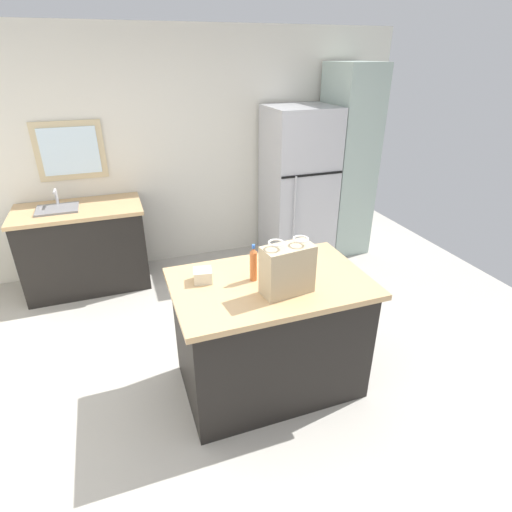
% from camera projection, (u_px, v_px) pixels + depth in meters
% --- Properties ---
extents(ground, '(6.51, 6.51, 0.00)m').
position_uv_depth(ground, '(245.00, 389.00, 3.15)').
color(ground, '#ADA89E').
extents(back_wall, '(5.43, 0.13, 2.61)m').
position_uv_depth(back_wall, '(174.00, 152.00, 4.66)').
color(back_wall, silver).
rests_on(back_wall, ground).
extents(kitchen_island, '(1.36, 0.88, 0.92)m').
position_uv_depth(kitchen_island, '(270.00, 334.00, 3.02)').
color(kitchen_island, black).
rests_on(kitchen_island, ground).
extents(refrigerator, '(0.76, 0.74, 1.80)m').
position_uv_depth(refrigerator, '(298.00, 185.00, 4.90)').
color(refrigerator, '#B7B7BC').
rests_on(refrigerator, ground).
extents(tall_cabinet, '(0.49, 0.67, 2.24)m').
position_uv_depth(tall_cabinet, '(347.00, 162.00, 5.00)').
color(tall_cabinet, '#9EB2A8').
rests_on(tall_cabinet, ground).
extents(sink_counter, '(1.26, 0.69, 1.09)m').
position_uv_depth(sink_counter, '(85.00, 247.00, 4.37)').
color(sink_counter, black).
rests_on(sink_counter, ground).
extents(shopping_bag, '(0.35, 0.21, 0.38)m').
position_uv_depth(shopping_bag, '(287.00, 269.00, 2.61)').
color(shopping_bag, tan).
rests_on(shopping_bag, kitchen_island).
extents(small_box, '(0.14, 0.14, 0.09)m').
position_uv_depth(small_box, '(203.00, 276.00, 2.79)').
color(small_box, beige).
rests_on(small_box, kitchen_island).
extents(bottle, '(0.05, 0.05, 0.27)m').
position_uv_depth(bottle, '(254.00, 264.00, 2.78)').
color(bottle, '#C66633').
rests_on(bottle, kitchen_island).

